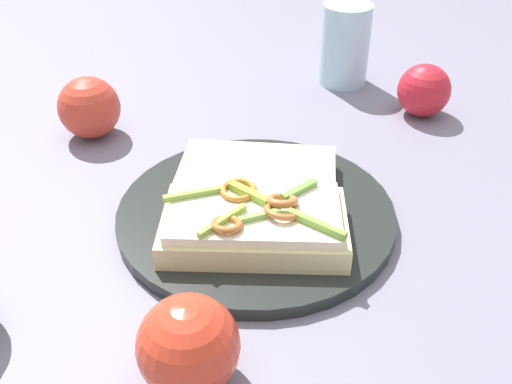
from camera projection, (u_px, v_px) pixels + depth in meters
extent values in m
plane|color=slate|center=(256.00, 219.00, 0.60)|extent=(2.00, 2.00, 0.00)
cylinder|color=black|center=(256.00, 214.00, 0.60)|extent=(0.28, 0.28, 0.01)
cube|color=beige|center=(254.00, 227.00, 0.55)|extent=(0.19, 0.15, 0.02)
cube|color=#F6E5C6|center=(254.00, 213.00, 0.54)|extent=(0.18, 0.13, 0.01)
torus|color=#B6692F|center=(227.00, 224.00, 0.52)|extent=(0.04, 0.04, 0.01)
torus|color=#C3782C|center=(238.00, 190.00, 0.56)|extent=(0.05, 0.05, 0.01)
torus|color=#B46C35|center=(282.00, 211.00, 0.53)|extent=(0.03, 0.04, 0.02)
torus|color=#B96934|center=(282.00, 201.00, 0.54)|extent=(0.04, 0.04, 0.02)
cube|color=#7FAA3C|center=(193.00, 194.00, 0.55)|extent=(0.06, 0.01, 0.01)
cube|color=#89B935|center=(249.00, 193.00, 0.55)|extent=(0.03, 0.04, 0.01)
cube|color=#7CAC3F|center=(316.00, 224.00, 0.52)|extent=(0.04, 0.05, 0.01)
cube|color=#7EAC4B|center=(260.00, 216.00, 0.53)|extent=(0.04, 0.01, 0.01)
cube|color=#88B03D|center=(222.00, 221.00, 0.52)|extent=(0.05, 0.03, 0.01)
cube|color=#72A544|center=(299.00, 190.00, 0.56)|extent=(0.04, 0.02, 0.01)
cube|color=beige|center=(258.00, 174.00, 0.63)|extent=(0.18, 0.14, 0.02)
sphere|color=red|center=(89.00, 108.00, 0.73)|extent=(0.11, 0.11, 0.08)
sphere|color=red|center=(424.00, 90.00, 0.77)|extent=(0.07, 0.07, 0.07)
sphere|color=red|center=(188.00, 346.00, 0.42)|extent=(0.09, 0.09, 0.08)
cylinder|color=silver|center=(345.00, 45.00, 0.85)|extent=(0.07, 0.07, 0.11)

